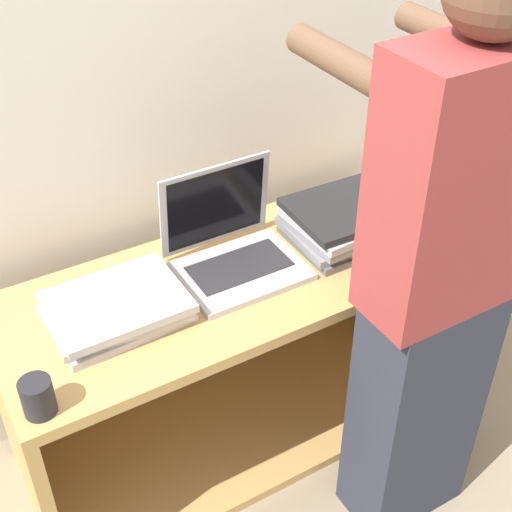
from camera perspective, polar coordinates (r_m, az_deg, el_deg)
ground_plane at (r=2.40m, az=2.50°, el=-17.98°), size 12.00×12.00×0.00m
wall_back at (r=2.12m, az=-6.71°, el=15.46°), size 8.00×0.05×2.40m
cart at (r=2.34m, az=-1.93°, el=-7.06°), size 1.45×0.56×0.68m
laptop_open at (r=2.07m, az=-1.88°, el=0.56°), size 0.35×0.30×0.29m
laptop_stack_left at (r=1.94m, az=-11.14°, el=-4.06°), size 0.37×0.29×0.07m
laptop_stack_right at (r=2.21m, az=7.39°, el=2.84°), size 0.37×0.29×0.12m
person at (r=1.81m, az=14.31°, el=-2.27°), size 0.40×0.53×1.69m
mug at (r=1.74m, az=-17.07°, el=-10.73°), size 0.08×0.08×0.10m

